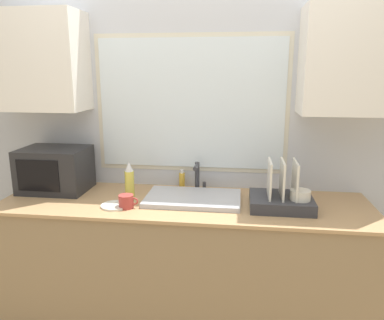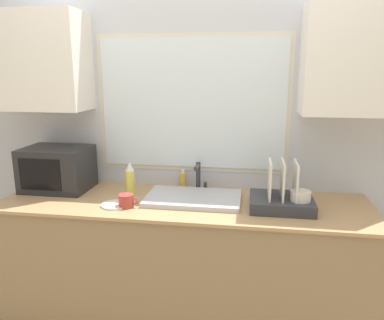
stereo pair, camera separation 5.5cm
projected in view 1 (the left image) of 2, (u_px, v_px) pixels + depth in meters
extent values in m
cube|color=#8C7251|center=(184.00, 267.00, 2.49)|extent=(2.31, 0.65, 0.88)
cube|color=tan|center=(184.00, 203.00, 2.39)|extent=(2.34, 0.68, 0.02)
cube|color=silver|center=(191.00, 131.00, 2.64)|extent=(6.00, 0.06, 2.60)
cube|color=beige|center=(191.00, 104.00, 2.56)|extent=(1.33, 0.01, 0.94)
cube|color=silver|center=(191.00, 104.00, 2.56)|extent=(1.27, 0.01, 0.88)
cube|color=white|center=(37.00, 61.00, 2.47)|extent=(0.63, 0.32, 0.64)
cube|color=white|center=(356.00, 60.00, 2.21)|extent=(0.63, 0.32, 0.64)
cube|color=#B2B2B7|center=(193.00, 198.00, 2.39)|extent=(0.60, 0.38, 0.03)
cylinder|color=#333338|center=(197.00, 176.00, 2.59)|extent=(0.03, 0.03, 0.20)
cylinder|color=#333338|center=(196.00, 167.00, 2.51)|extent=(0.03, 0.13, 0.03)
cylinder|color=#333338|center=(204.00, 186.00, 2.60)|extent=(0.02, 0.02, 0.06)
cube|color=#232326|center=(55.00, 169.00, 2.57)|extent=(0.44, 0.33, 0.30)
cube|color=black|center=(38.00, 176.00, 2.42)|extent=(0.29, 0.01, 0.21)
cube|color=#333338|center=(281.00, 202.00, 2.27)|extent=(0.38, 0.31, 0.07)
cube|color=silver|center=(270.00, 179.00, 2.24)|extent=(0.01, 0.22, 0.22)
cube|color=silver|center=(282.00, 179.00, 2.23)|extent=(0.01, 0.22, 0.22)
cube|color=silver|center=(295.00, 180.00, 2.22)|extent=(0.01, 0.22, 0.22)
cylinder|color=silver|center=(300.00, 195.00, 2.19)|extent=(0.12, 0.12, 0.06)
cylinder|color=#D8CC4C|center=(130.00, 184.00, 2.46)|extent=(0.06, 0.06, 0.17)
cone|color=silver|center=(129.00, 167.00, 2.43)|extent=(0.06, 0.06, 0.06)
cylinder|color=gold|center=(182.00, 180.00, 2.65)|extent=(0.04, 0.04, 0.11)
cylinder|color=white|center=(182.00, 171.00, 2.63)|extent=(0.02, 0.02, 0.02)
cylinder|color=#A53833|center=(126.00, 201.00, 2.26)|extent=(0.09, 0.09, 0.08)
torus|color=#A53833|center=(135.00, 201.00, 2.25)|extent=(0.05, 0.01, 0.05)
cylinder|color=silver|center=(115.00, 206.00, 2.29)|extent=(0.18, 0.18, 0.01)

